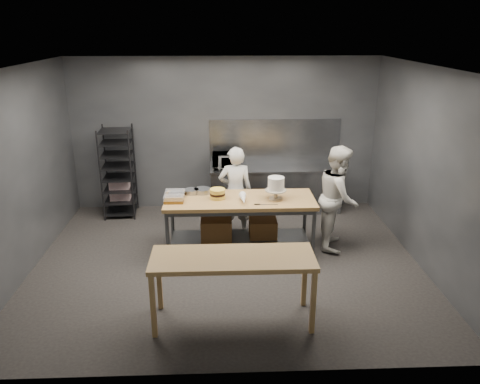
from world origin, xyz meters
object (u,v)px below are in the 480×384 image
object	(u,v)px
chef_behind	(235,192)
layer_cake	(218,194)
frosted_cake_stand	(276,185)
microwave	(226,161)
work_table	(238,218)
chef_right	(339,197)
speed_rack	(119,173)
near_counter	(233,263)

from	to	relation	value
chef_behind	layer_cake	size ratio (longest dim) A/B	6.54
frosted_cake_stand	microwave	bearing A→B (deg)	112.82
work_table	chef_behind	world-z (taller)	chef_behind
chef_right	layer_cake	bearing A→B (deg)	107.77
work_table	chef_behind	size ratio (longest dim) A/B	1.49
work_table	chef_right	size ratio (longest dim) A/B	1.38
speed_rack	frosted_cake_stand	xyz separation A→B (m)	(2.85, -1.73, 0.30)
chef_behind	frosted_cake_stand	distance (m)	1.00
near_counter	frosted_cake_stand	bearing A→B (deg)	68.80
chef_behind	near_counter	bearing A→B (deg)	85.73
near_counter	microwave	size ratio (longest dim) A/B	3.69
near_counter	speed_rack	world-z (taller)	speed_rack
speed_rack	frosted_cake_stand	world-z (taller)	speed_rack
work_table	speed_rack	bearing A→B (deg)	143.52
work_table	near_counter	xyz separation A→B (m)	(-0.14, -1.96, 0.24)
near_counter	frosted_cake_stand	size ratio (longest dim) A/B	5.47
work_table	near_counter	bearing A→B (deg)	-94.18
microwave	speed_rack	bearing A→B (deg)	-177.80
near_counter	layer_cake	bearing A→B (deg)	95.53
speed_rack	layer_cake	distance (m)	2.54
near_counter	layer_cake	size ratio (longest dim) A/B	8.13
chef_right	microwave	distance (m)	2.46
speed_rack	microwave	xyz separation A→B (m)	(2.08, 0.08, 0.19)
work_table	layer_cake	size ratio (longest dim) A/B	9.76
work_table	near_counter	size ratio (longest dim) A/B	1.20
near_counter	layer_cake	xyz separation A→B (m)	(-0.19, 1.96, 0.19)
microwave	frosted_cake_stand	bearing A→B (deg)	-67.18
chef_behind	layer_cake	xyz separation A→B (m)	(-0.31, -0.64, 0.20)
near_counter	layer_cake	world-z (taller)	layer_cake
near_counter	chef_right	bearing A→B (deg)	49.06
speed_rack	chef_right	distance (m)	4.21
chef_right	chef_behind	bearing A→B (deg)	87.14
chef_right	frosted_cake_stand	bearing A→B (deg)	113.86
chef_right	speed_rack	bearing A→B (deg)	82.89
chef_behind	microwave	size ratio (longest dim) A/B	2.97
speed_rack	layer_cake	bearing A→B (deg)	-40.97
chef_behind	work_table	bearing A→B (deg)	90.78
chef_behind	layer_cake	distance (m)	0.74
near_counter	chef_behind	world-z (taller)	chef_behind
microwave	frosted_cake_stand	world-z (taller)	frosted_cake_stand
work_table	frosted_cake_stand	distance (m)	0.83
work_table	chef_right	bearing A→B (deg)	3.81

